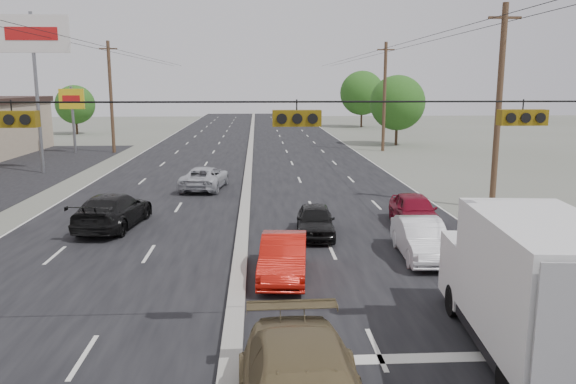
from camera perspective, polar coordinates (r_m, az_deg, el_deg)
The scene contains 20 objects.
ground at distance 13.65m, azimuth -5.73°, elevation -16.03°, with size 200.00×200.00×0.00m, color #606356.
road_surface at distance 42.62m, azimuth -4.00°, elevation 2.52°, with size 20.00×160.00×0.02m, color black.
center_median at distance 42.61m, azimuth -4.00°, elevation 2.65°, with size 0.50×160.00×0.20m, color gray.
utility_pole_left_c at distance 53.81m, azimuth -17.54°, elevation 9.24°, with size 1.60×0.30×10.00m.
utility_pole_right_b at distance 29.66m, azimuth 20.62°, elevation 8.13°, with size 1.60×0.30×10.00m.
utility_pole_right_c at distance 53.51m, azimuth 9.77°, elevation 9.57°, with size 1.60×0.30×10.00m.
traffic_signals at distance 12.21m, azimuth 0.42°, elevation 7.71°, with size 25.00×0.30×0.54m.
pole_sign_billboard at distance 43.01m, azimuth -24.50°, elevation 13.52°, with size 5.00×0.25×11.00m.
pole_sign_far at distance 54.78m, azimuth -21.08°, elevation 8.31°, with size 2.20×0.25×6.00m.
tree_left_far at distance 75.67m, azimuth -20.81°, elevation 8.31°, with size 4.80×4.80×6.12m.
tree_right_mid at distance 58.97m, azimuth 11.06°, elevation 8.88°, with size 5.60×5.60×7.14m.
tree_right_far at distance 83.60m, azimuth 7.53°, elevation 9.94°, with size 6.40×6.40×8.16m.
box_truck at distance 13.83m, azimuth 23.26°, elevation -8.72°, with size 2.94×6.86×3.39m.
red_sedan at distance 18.20m, azimuth -0.46°, elevation -6.66°, with size 1.45×4.15×1.37m, color #B8140B.
queue_car_a at distance 23.12m, azimuth 2.79°, elevation -2.96°, with size 1.53×3.80×1.29m, color black.
queue_car_b at distance 20.77m, azimuth 13.39°, elevation -4.71°, with size 1.48×4.23×1.40m, color white.
queue_car_d at distance 19.71m, azimuth 24.20°, elevation -6.46°, with size 1.74×4.27×1.24m, color #101652.
queue_car_e at distance 25.18m, azimuth 12.72°, elevation -1.88°, with size 1.71×4.26×1.45m, color maroon.
oncoming_near at distance 25.56m, azimuth -17.35°, elevation -1.84°, with size 2.14×5.27×1.53m, color black.
oncoming_far at distance 33.85m, azimuth -8.45°, elevation 1.41°, with size 2.25×4.87×1.35m, color #B1B3B9.
Camera 1 is at (0.64, -12.17, 6.16)m, focal length 35.00 mm.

